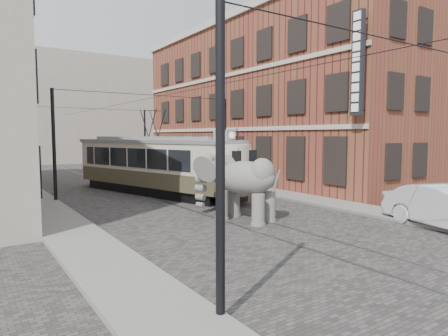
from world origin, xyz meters
TOP-DOWN VIEW (x-y plane):
  - ground at (0.00, 0.00)m, footprint 120.00×120.00m
  - tram_rails at (0.00, 0.00)m, footprint 1.54×80.00m
  - sidewalk_right at (6.00, 0.00)m, footprint 2.00×60.00m
  - sidewalk_left at (-6.50, 0.00)m, footprint 2.00×60.00m
  - brick_building at (11.00, 9.00)m, footprint 8.00×26.00m
  - distant_block at (0.00, 40.00)m, footprint 28.00×10.00m
  - catenary at (-0.20, 5.00)m, footprint 11.00×30.20m
  - tram at (0.01, 6.02)m, footprint 5.96×13.05m
  - elephant at (0.11, -3.15)m, footprint 3.93×5.12m

SIDE VIEW (x-z plane):
  - ground at x=0.00m, z-range 0.00..0.00m
  - tram_rails at x=0.00m, z-range 0.00..0.02m
  - sidewalk_right at x=6.00m, z-range 0.00..0.15m
  - sidewalk_left at x=-6.50m, z-range 0.00..0.15m
  - elephant at x=0.11m, z-range 0.00..2.77m
  - tram at x=0.01m, z-range 0.00..5.08m
  - catenary at x=-0.20m, z-range 0.00..6.00m
  - brick_building at x=11.00m, z-range 0.00..12.00m
  - distant_block at x=0.00m, z-range 0.00..14.00m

